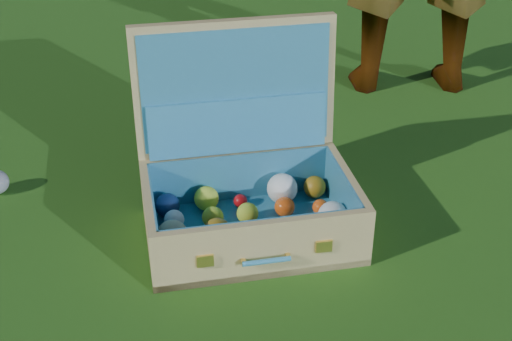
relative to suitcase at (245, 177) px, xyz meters
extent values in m
plane|color=#215114|center=(-0.05, 0.04, -0.15)|extent=(60.00, 60.00, 0.00)
cube|color=tan|center=(0.03, -0.06, -0.14)|extent=(0.65, 0.55, 0.02)
cube|color=tan|center=(0.09, -0.22, -0.07)|extent=(0.52, 0.23, 0.17)
cube|color=tan|center=(-0.04, 0.10, -0.07)|extent=(0.52, 0.23, 0.17)
cube|color=tan|center=(-0.22, -0.17, -0.07)|extent=(0.14, 0.31, 0.17)
cube|color=tan|center=(0.27, 0.04, -0.07)|extent=(0.14, 0.31, 0.17)
cube|color=teal|center=(0.03, -0.06, -0.13)|extent=(0.60, 0.50, 0.01)
cube|color=teal|center=(0.09, -0.21, -0.06)|extent=(0.47, 0.20, 0.15)
cube|color=teal|center=(-0.03, 0.09, -0.06)|extent=(0.47, 0.20, 0.15)
cube|color=teal|center=(-0.21, -0.16, -0.06)|extent=(0.13, 0.30, 0.15)
cube|color=teal|center=(0.26, 0.03, -0.06)|extent=(0.13, 0.30, 0.15)
cube|color=tan|center=(-0.06, 0.14, 0.20)|extent=(0.53, 0.27, 0.37)
cube|color=teal|center=(-0.05, 0.12, 0.20)|extent=(0.48, 0.23, 0.33)
cube|color=teal|center=(-0.04, 0.10, 0.10)|extent=(0.47, 0.22, 0.16)
cube|color=#F2C659|center=(-0.04, -0.29, -0.07)|extent=(0.04, 0.02, 0.03)
cube|color=#F2C659|center=(0.23, -0.18, -0.07)|extent=(0.04, 0.02, 0.03)
cylinder|color=teal|center=(0.10, -0.25, -0.08)|extent=(0.12, 0.06, 0.01)
cube|color=#F2C659|center=(0.05, -0.26, -0.08)|extent=(0.02, 0.02, 0.01)
cube|color=#F2C659|center=(0.15, -0.22, -0.08)|extent=(0.02, 0.02, 0.01)
sphere|color=#F65714|center=(-0.12, -0.25, -0.09)|extent=(0.06, 0.06, 0.06)
sphere|color=#D0E939|center=(-0.02, -0.22, -0.09)|extent=(0.06, 0.06, 0.06)
sphere|color=#D0E939|center=(0.08, -0.17, -0.09)|extent=(0.06, 0.06, 0.06)
sphere|color=#D0E939|center=(0.17, -0.14, -0.09)|extent=(0.06, 0.06, 0.06)
sphere|color=beige|center=(0.27, -0.09, -0.09)|extent=(0.06, 0.06, 0.06)
sphere|color=beige|center=(-0.15, -0.19, -0.08)|extent=(0.08, 0.08, 0.08)
sphere|color=#A97816|center=(-0.04, -0.14, -0.09)|extent=(0.07, 0.07, 0.07)
sphere|color=red|center=(0.04, -0.09, -0.10)|extent=(0.05, 0.05, 0.05)
sphere|color=#0F244D|center=(0.14, -0.07, -0.10)|extent=(0.05, 0.05, 0.05)
sphere|color=white|center=(0.24, -0.02, -0.08)|extent=(0.08, 0.08, 0.08)
sphere|color=white|center=(-0.17, -0.10, -0.10)|extent=(0.05, 0.05, 0.05)
sphere|color=#D0E939|center=(-0.08, -0.07, -0.09)|extent=(0.06, 0.06, 0.06)
sphere|color=#D0E939|center=(0.01, -0.03, -0.09)|extent=(0.06, 0.06, 0.06)
sphere|color=#F65714|center=(0.11, 0.02, -0.09)|extent=(0.06, 0.06, 0.06)
sphere|color=#F65714|center=(0.20, 0.05, -0.10)|extent=(0.04, 0.04, 0.04)
sphere|color=#0F244D|center=(-0.21, -0.04, -0.09)|extent=(0.07, 0.07, 0.07)
sphere|color=#D0E939|center=(-0.11, 0.01, -0.09)|extent=(0.07, 0.07, 0.07)
sphere|color=red|center=(-0.02, 0.04, -0.10)|extent=(0.04, 0.04, 0.04)
sphere|color=white|center=(0.09, 0.09, -0.08)|extent=(0.09, 0.09, 0.09)
sphere|color=#A97816|center=(0.17, 0.13, -0.09)|extent=(0.06, 0.06, 0.06)
camera|label=1|loc=(0.35, -1.60, 0.98)|focal=50.00mm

